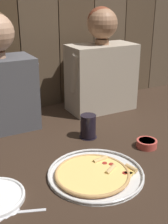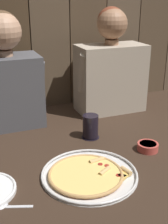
{
  "view_description": "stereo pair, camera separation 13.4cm",
  "coord_description": "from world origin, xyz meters",
  "px_view_note": "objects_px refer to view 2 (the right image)",
  "views": [
    {
      "loc": [
        -0.61,
        -1.0,
        0.68
      ],
      "look_at": [
        -0.03,
        0.1,
        0.18
      ],
      "focal_mm": 47.78,
      "sensor_mm": 36.0,
      "label": 1
    },
    {
      "loc": [
        -0.49,
        -1.06,
        0.68
      ],
      "look_at": [
        -0.03,
        0.1,
        0.18
      ],
      "focal_mm": 47.78,
      "sensor_mm": 36.0,
      "label": 2
    }
  ],
  "objects_px": {
    "diner_right": "(111,67)",
    "diner_left": "(7,76)",
    "pizza_tray": "(89,174)",
    "dipping_bowl": "(148,146)",
    "drinking_glass": "(90,127)"
  },
  "relations": [
    {
      "from": "pizza_tray",
      "to": "diner_right",
      "type": "distance_m",
      "value": 0.79
    },
    {
      "from": "diner_left",
      "to": "dipping_bowl",
      "type": "bearing_deg",
      "value": -44.95
    },
    {
      "from": "pizza_tray",
      "to": "diner_left",
      "type": "distance_m",
      "value": 0.71
    },
    {
      "from": "diner_left",
      "to": "diner_right",
      "type": "height_order",
      "value": "diner_right"
    },
    {
      "from": "drinking_glass",
      "to": "dipping_bowl",
      "type": "relative_size",
      "value": 1.23
    },
    {
      "from": "diner_left",
      "to": "diner_right",
      "type": "distance_m",
      "value": 0.61
    },
    {
      "from": "dipping_bowl",
      "to": "diner_left",
      "type": "xyz_separation_m",
      "value": [
        -0.54,
        0.54,
        0.26
      ]
    },
    {
      "from": "dipping_bowl",
      "to": "pizza_tray",
      "type": "bearing_deg",
      "value": -164.37
    },
    {
      "from": "pizza_tray",
      "to": "dipping_bowl",
      "type": "xyz_separation_m",
      "value": [
        0.34,
        0.09,
        0.01
      ]
    },
    {
      "from": "diner_right",
      "to": "diner_left",
      "type": "bearing_deg",
      "value": 179.96
    },
    {
      "from": "diner_right",
      "to": "drinking_glass",
      "type": "bearing_deg",
      "value": -129.91
    },
    {
      "from": "dipping_bowl",
      "to": "drinking_glass",
      "type": "bearing_deg",
      "value": 131.15
    },
    {
      "from": "diner_right",
      "to": "dipping_bowl",
      "type": "bearing_deg",
      "value": -97.23
    },
    {
      "from": "drinking_glass",
      "to": "pizza_tray",
      "type": "bearing_deg",
      "value": -114.01
    },
    {
      "from": "dipping_bowl",
      "to": "diner_right",
      "type": "xyz_separation_m",
      "value": [
        0.07,
        0.54,
        0.25
      ]
    }
  ]
}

